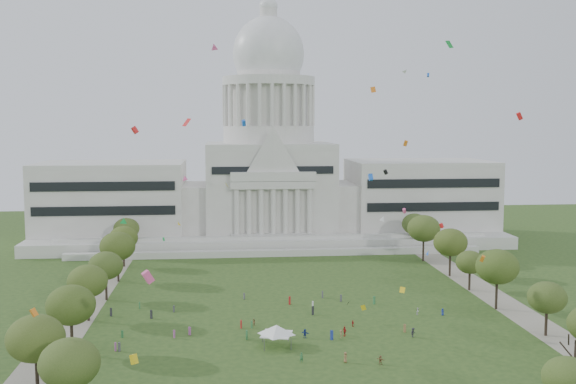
% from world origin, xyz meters
% --- Properties ---
extents(ground, '(400.00, 400.00, 0.00)m').
position_xyz_m(ground, '(0.00, 0.00, 0.00)').
color(ground, '#2B481B').
rests_on(ground, ground).
extents(capitol, '(160.00, 64.50, 91.30)m').
position_xyz_m(capitol, '(0.00, 113.59, 22.30)').
color(capitol, beige).
rests_on(capitol, ground).
extents(path_left, '(8.00, 160.00, 0.04)m').
position_xyz_m(path_left, '(-48.00, 30.00, 0.02)').
color(path_left, gray).
rests_on(path_left, ground).
extents(path_right, '(8.00, 160.00, 0.04)m').
position_xyz_m(path_right, '(48.00, 30.00, 0.02)').
color(path_right, gray).
rests_on(path_right, ground).
extents(row_tree_l_0, '(8.85, 8.85, 12.59)m').
position_xyz_m(row_tree_l_0, '(-45.26, -21.68, 8.95)').
color(row_tree_l_0, black).
rests_on(row_tree_l_0, ground).
extents(row_tree_l_1, '(8.86, 8.86, 12.59)m').
position_xyz_m(row_tree_l_1, '(-44.07, -2.96, 8.95)').
color(row_tree_l_1, black).
rests_on(row_tree_l_1, ground).
extents(row_tree_r_1, '(7.58, 7.58, 10.78)m').
position_xyz_m(row_tree_r_1, '(46.22, -1.75, 7.66)').
color(row_tree_r_1, black).
rests_on(row_tree_r_1, ground).
extents(row_tree_l_2, '(8.42, 8.42, 11.97)m').
position_xyz_m(row_tree_l_2, '(-45.04, 17.30, 8.51)').
color(row_tree_l_2, black).
rests_on(row_tree_l_2, ground).
extents(row_tree_r_2, '(9.55, 9.55, 13.58)m').
position_xyz_m(row_tree_r_2, '(44.17, 17.44, 9.66)').
color(row_tree_r_2, black).
rests_on(row_tree_r_2, ground).
extents(row_tree_l_3, '(8.12, 8.12, 11.55)m').
position_xyz_m(row_tree_l_3, '(-44.09, 33.92, 8.21)').
color(row_tree_l_3, black).
rests_on(row_tree_l_3, ground).
extents(row_tree_r_3, '(7.01, 7.01, 9.98)m').
position_xyz_m(row_tree_r_3, '(44.40, 34.48, 7.08)').
color(row_tree_r_3, black).
rests_on(row_tree_r_3, ground).
extents(row_tree_l_4, '(9.29, 9.29, 13.21)m').
position_xyz_m(row_tree_l_4, '(-44.08, 52.42, 9.39)').
color(row_tree_l_4, black).
rests_on(row_tree_l_4, ground).
extents(row_tree_r_4, '(9.19, 9.19, 13.06)m').
position_xyz_m(row_tree_r_4, '(44.76, 50.04, 9.29)').
color(row_tree_r_4, black).
rests_on(row_tree_r_4, ground).
extents(row_tree_l_5, '(8.33, 8.33, 11.85)m').
position_xyz_m(row_tree_l_5, '(-45.22, 71.01, 8.42)').
color(row_tree_l_5, black).
rests_on(row_tree_l_5, ground).
extents(row_tree_r_5, '(9.82, 9.82, 13.96)m').
position_xyz_m(row_tree_r_5, '(43.49, 70.19, 9.93)').
color(row_tree_r_5, black).
rests_on(row_tree_r_5, ground).
extents(row_tree_l_6, '(8.19, 8.19, 11.64)m').
position_xyz_m(row_tree_l_6, '(-46.87, 89.14, 8.27)').
color(row_tree_l_6, black).
rests_on(row_tree_l_6, ground).
extents(row_tree_r_6, '(8.42, 8.42, 11.97)m').
position_xyz_m(row_tree_r_6, '(45.96, 88.13, 8.51)').
color(row_tree_r_6, black).
rests_on(row_tree_r_6, ground).
extents(near_tree_0, '(8.47, 8.47, 12.04)m').
position_xyz_m(near_tree_0, '(-38.00, -32.00, 8.56)').
color(near_tree_0, black).
rests_on(near_tree_0, ground).
extents(near_tree_1, '(6.93, 6.93, 9.86)m').
position_xyz_m(near_tree_1, '(30.00, -40.00, 7.00)').
color(near_tree_1, black).
rests_on(near_tree_1, ground).
extents(event_tent, '(9.14, 9.14, 4.15)m').
position_xyz_m(event_tent, '(-6.87, -2.66, 3.22)').
color(event_tent, '#4C4C4C').
rests_on(event_tent, ground).
extents(person_0, '(0.87, 0.89, 1.54)m').
position_xyz_m(person_0, '(30.61, 13.80, 0.77)').
color(person_0, navy).
rests_on(person_0, ground).
extents(person_2, '(0.89, 0.91, 1.62)m').
position_xyz_m(person_2, '(25.37, 14.62, 0.81)').
color(person_2, silver).
rests_on(person_2, ground).
extents(person_3, '(0.52, 0.99, 1.52)m').
position_xyz_m(person_3, '(5.99, 0.99, 0.76)').
color(person_3, olive).
rests_on(person_3, ground).
extents(person_4, '(1.08, 1.31, 1.96)m').
position_xyz_m(person_4, '(6.86, 1.92, 0.98)').
color(person_4, '#B21E1E').
rests_on(person_4, ground).
extents(person_5, '(1.73, 1.46, 1.78)m').
position_xyz_m(person_5, '(-1.00, 1.53, 0.89)').
color(person_5, navy).
rests_on(person_5, ground).
extents(person_6, '(0.65, 0.95, 1.86)m').
position_xyz_m(person_6, '(4.36, -12.45, 0.93)').
color(person_6, olive).
rests_on(person_6, ground).
extents(person_7, '(0.75, 0.63, 1.78)m').
position_xyz_m(person_7, '(-3.26, -11.63, 0.89)').
color(person_7, '#33723F').
rests_on(person_7, ground).
extents(person_8, '(0.74, 0.47, 1.51)m').
position_xyz_m(person_8, '(-10.53, 10.31, 0.75)').
color(person_8, olive).
rests_on(person_8, ground).
extents(person_9, '(1.35, 1.25, 1.89)m').
position_xyz_m(person_9, '(20.04, -0.10, 0.94)').
color(person_9, '#26262B').
rests_on(person_9, ground).
extents(person_10, '(0.72, 0.90, 1.36)m').
position_xyz_m(person_10, '(9.67, 7.79, 0.68)').
color(person_10, '#B21E1E').
rests_on(person_10, ground).
extents(person_11, '(1.55, 1.42, 1.63)m').
position_xyz_m(person_11, '(10.21, -14.08, 0.82)').
color(person_11, olive).
rests_on(person_11, ground).
extents(distant_crowd, '(60.67, 34.66, 1.93)m').
position_xyz_m(distant_crowd, '(-11.35, 13.34, 0.87)').
color(distant_crowd, '#4C4C51').
rests_on(distant_crowd, ground).
extents(kite_swarm, '(81.99, 108.67, 63.98)m').
position_xyz_m(kite_swarm, '(-4.37, 6.35, 29.29)').
color(kite_swarm, blue).
rests_on(kite_swarm, ground).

